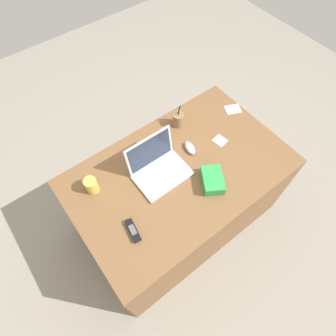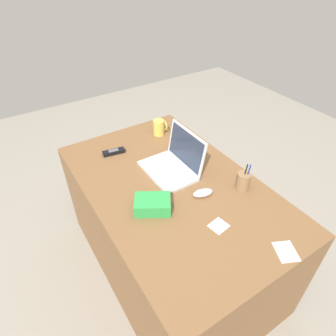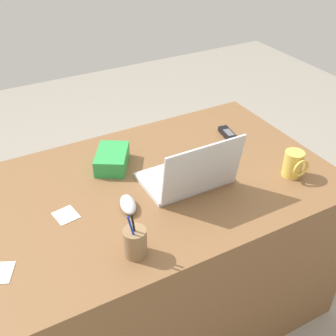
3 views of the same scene
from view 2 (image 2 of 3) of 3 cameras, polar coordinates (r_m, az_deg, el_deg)
ground_plane at (r=2.22m, az=0.68°, el=-18.02°), size 6.00×6.00×0.00m
desk at (r=1.92m, az=0.77°, el=-11.77°), size 1.44×0.90×0.75m
laptop at (r=1.72m, az=1.08°, el=0.93°), size 0.34×0.27×0.24m
computer_mouse at (r=1.59m, az=6.88°, el=-4.85°), size 0.08×0.12×0.03m
coffee_mug_white at (r=2.07m, az=-1.72°, el=8.01°), size 0.08×0.09×0.11m
cordless_phone at (r=1.92m, az=-10.63°, el=3.13°), size 0.07×0.15×0.03m
pen_holder at (r=1.65m, az=14.56°, el=-2.46°), size 0.08×0.08×0.17m
snack_bag at (r=1.49m, az=-3.05°, el=-7.15°), size 0.20×0.22×0.07m
paper_note_near_laptop at (r=1.44m, az=22.18°, el=-14.96°), size 0.14×0.13×0.00m
paper_note_left at (r=1.46m, az=9.92°, el=-11.13°), size 0.09×0.10×0.00m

